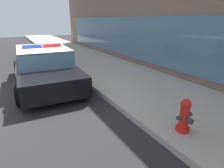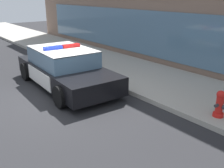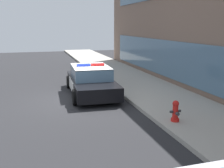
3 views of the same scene
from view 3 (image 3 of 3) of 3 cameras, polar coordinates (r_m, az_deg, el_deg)
The scene contains 4 objects.
ground at distance 12.32m, azimuth -6.68°, elevation -3.54°, with size 48.00×48.00×0.00m, color #262628.
sidewalk at distance 13.41m, azimuth 9.23°, elevation -1.98°, with size 48.00×3.45×0.15m, color #A39E93.
police_cruiser at distance 13.33m, azimuth -4.40°, elevation 0.73°, with size 4.94×2.34×1.49m.
fire_hydrant at distance 9.42m, azimuth 13.21°, elevation -5.61°, with size 0.34×0.39×0.73m.
Camera 3 is at (11.70, -1.95, 3.35)m, focal length 43.43 mm.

